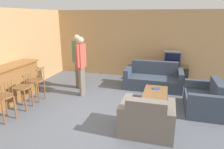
{
  "coord_description": "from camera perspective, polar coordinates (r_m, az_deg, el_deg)",
  "views": [
    {
      "loc": [
        1.27,
        -4.17,
        2.38
      ],
      "look_at": [
        -0.14,
        0.82,
        0.85
      ],
      "focal_mm": 32.0,
      "sensor_mm": 36.0,
      "label": 1
    }
  ],
  "objects": [
    {
      "name": "bar_counter",
      "position": [
        6.11,
        -29.1,
        -3.34
      ],
      "size": [
        0.55,
        2.63,
        1.05
      ],
      "color": "brown",
      "rests_on": "ground_plane"
    },
    {
      "name": "book_on_table",
      "position": [
        5.8,
        12.45,
        -3.94
      ],
      "size": [
        0.24,
        0.21,
        0.02
      ],
      "color": "navy",
      "rests_on": "coffee_table"
    },
    {
      "name": "tv",
      "position": [
        7.51,
        16.81,
        4.33
      ],
      "size": [
        0.57,
        0.47,
        0.55
      ],
      "color": "#4C4C4C",
      "rests_on": "tv_unit"
    },
    {
      "name": "wall_left",
      "position": [
        7.2,
        -23.81,
        6.44
      ],
      "size": [
        0.08,
        8.61,
        2.6
      ],
      "color": "tan",
      "rests_on": "ground_plane"
    },
    {
      "name": "person_by_window",
      "position": [
        6.7,
        -9.79,
        4.52
      ],
      "size": [
        0.47,
        0.43,
        1.8
      ],
      "color": "#756B5B",
      "rests_on": "ground_plane"
    },
    {
      "name": "bar_chair_near",
      "position": [
        5.25,
        -28.57,
        -6.12
      ],
      "size": [
        0.51,
        0.51,
        0.97
      ],
      "color": "brown",
      "rests_on": "ground_plane"
    },
    {
      "name": "ground_plane",
      "position": [
        4.96,
        -1.03,
        -12.2
      ],
      "size": [
        24.0,
        24.0,
        0.0
      ],
      "primitive_type": "plane",
      "color": "#565B66"
    },
    {
      "name": "coffee_table",
      "position": [
        5.61,
        12.3,
        -5.34
      ],
      "size": [
        0.63,
        1.1,
        0.39
      ],
      "color": "brown",
      "rests_on": "ground_plane"
    },
    {
      "name": "person_by_counter",
      "position": [
        6.03,
        -8.77,
        3.43
      ],
      "size": [
        0.2,
        0.51,
        1.8
      ],
      "color": "#756B5B",
      "rests_on": "ground_plane"
    },
    {
      "name": "armchair_near",
      "position": [
        4.32,
        9.9,
        -12.49
      ],
      "size": [
        1.1,
        0.88,
        0.85
      ],
      "color": "#70665B",
      "rests_on": "ground_plane"
    },
    {
      "name": "wall_back",
      "position": [
        7.95,
        6.56,
        8.55
      ],
      "size": [
        9.4,
        0.08,
        2.6
      ],
      "color": "tan",
      "rests_on": "ground_plane"
    },
    {
      "name": "loveseat_right",
      "position": [
        5.68,
        24.93,
        -6.61
      ],
      "size": [
        0.85,
        1.3,
        0.84
      ],
      "color": "#384251",
      "rests_on": "ground_plane"
    },
    {
      "name": "bar_chair_mid",
      "position": [
        5.69,
        -24.12,
        -3.86
      ],
      "size": [
        0.48,
        0.48,
        0.97
      ],
      "color": "brown",
      "rests_on": "ground_plane"
    },
    {
      "name": "couch_far",
      "position": [
        6.93,
        11.74,
        -1.31
      ],
      "size": [
        1.89,
        0.92,
        0.88
      ],
      "color": "#384251",
      "rests_on": "ground_plane"
    },
    {
      "name": "bar_chair_far",
      "position": [
        6.11,
        -20.78,
        -2.14
      ],
      "size": [
        0.45,
        0.45,
        0.97
      ],
      "color": "brown",
      "rests_on": "ground_plane"
    },
    {
      "name": "tv_unit",
      "position": [
        7.65,
        16.45,
        0.07
      ],
      "size": [
        1.16,
        0.52,
        0.62
      ],
      "color": "#2D2319",
      "rests_on": "ground_plane"
    }
  ]
}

